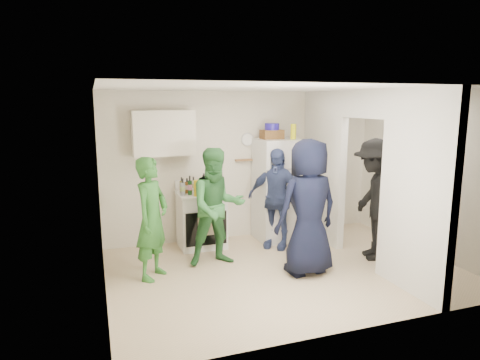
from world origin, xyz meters
name	(u,v)px	position (x,y,z in m)	size (l,w,h in m)	color
floor	(285,270)	(0.00, 0.00, 0.00)	(4.80, 4.80, 0.00)	beige
wall_back	(244,165)	(0.00, 1.70, 1.25)	(4.80, 4.80, 0.00)	silver
wall_front	(360,213)	(0.00, -1.70, 1.25)	(4.80, 4.80, 0.00)	silver
wall_left	(100,195)	(-2.40, 0.00, 1.25)	(3.40, 3.40, 0.00)	silver
wall_right	(429,173)	(2.40, 0.00, 1.25)	(3.40, 3.40, 0.00)	silver
ceiling	(288,88)	(0.00, 0.00, 2.50)	(4.80, 4.80, 0.00)	white
partition_pier_back	(323,167)	(1.20, 1.10, 1.25)	(0.12, 1.20, 2.50)	silver
partition_pier_front	(416,193)	(1.20, -1.10, 1.25)	(0.12, 1.20, 2.50)	silver
partition_header	(366,104)	(1.20, 0.00, 2.30)	(0.12, 1.00, 0.40)	silver
stove	(201,220)	(-0.86, 1.37, 0.45)	(0.75, 0.63, 0.89)	white
upper_cabinet	(163,133)	(-1.40, 1.52, 1.85)	(0.95, 0.34, 0.70)	silver
fridge	(278,190)	(0.47, 1.34, 0.86)	(0.71, 0.69, 1.72)	silver
wicker_basket	(272,134)	(0.37, 1.39, 1.79)	(0.35, 0.25, 0.15)	brown
blue_bowl	(272,127)	(0.37, 1.39, 1.92)	(0.24, 0.24, 0.11)	#201594
yellow_cup_stack_top	(293,132)	(0.69, 1.24, 1.84)	(0.09, 0.09, 0.25)	#F7FC15
wall_clock	(248,139)	(0.05, 1.68, 1.70)	(0.22, 0.22, 0.03)	white
spice_shelf	(245,160)	(0.00, 1.65, 1.35)	(0.35, 0.08, 0.03)	olive
nook_window	(420,146)	(2.38, 0.20, 1.65)	(0.03, 0.70, 0.80)	black
nook_window_frame	(420,146)	(2.36, 0.20, 1.65)	(0.04, 0.76, 0.86)	white
nook_valance	(420,123)	(2.34, 0.20, 2.00)	(0.04, 0.82, 0.18)	white
yellow_cup_stack_stove	(197,188)	(-0.98, 1.15, 1.02)	(0.09, 0.09, 0.25)	yellow
red_cup	(218,191)	(-0.64, 1.17, 0.95)	(0.09, 0.09, 0.12)	red
person_green_left	(152,218)	(-1.77, 0.36, 0.82)	(0.60, 0.39, 1.63)	#327B31
person_green_center	(217,207)	(-0.82, 0.55, 0.85)	(0.82, 0.64, 1.70)	#367C38
person_denim	(276,198)	(0.27, 0.95, 0.81)	(0.95, 0.39, 1.61)	#3A4780
person_navy	(308,207)	(0.25, -0.18, 0.93)	(0.91, 0.59, 1.86)	black
person_nook	(374,199)	(1.45, 0.03, 0.90)	(1.17, 0.67, 1.80)	black
bottle_a	(182,185)	(-1.14, 1.47, 1.02)	(0.06, 0.06, 0.25)	brown
bottle_b	(190,185)	(-1.05, 1.27, 1.05)	(0.07, 0.07, 0.30)	#16421D
bottle_c	(193,184)	(-0.94, 1.51, 1.01)	(0.07, 0.07, 0.24)	silver
bottle_d	(204,183)	(-0.82, 1.30, 1.06)	(0.06, 0.06, 0.33)	#5A400F
bottle_e	(204,182)	(-0.76, 1.53, 1.03)	(0.07, 0.07, 0.28)	#ADBABF
bottle_f	(211,184)	(-0.68, 1.41, 1.02)	(0.06, 0.06, 0.24)	#163C18
bottle_g	(215,180)	(-0.59, 1.50, 1.06)	(0.06, 0.06, 0.33)	brown
bottle_h	(183,187)	(-1.17, 1.26, 1.03)	(0.08, 0.08, 0.27)	#969BA1
bottle_i	(203,183)	(-0.79, 1.47, 1.03)	(0.07, 0.07, 0.26)	#5F2F10
bottle_j	(219,184)	(-0.57, 1.29, 1.04)	(0.06, 0.06, 0.29)	#1F5C40
bottle_k	(187,186)	(-1.07, 1.41, 1.02)	(0.07, 0.07, 0.24)	brown
bottle_l	(211,186)	(-0.72, 1.24, 1.02)	(0.07, 0.07, 0.25)	#9191A0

